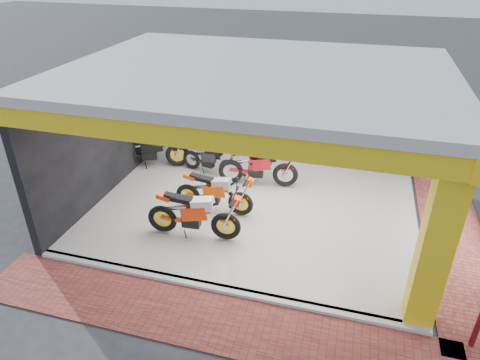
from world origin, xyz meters
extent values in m
plane|color=#2D2D30|center=(0.00, 0.00, 0.00)|extent=(80.00, 80.00, 0.00)
cube|color=white|center=(0.00, 2.00, 0.05)|extent=(8.00, 6.00, 0.10)
cube|color=beige|center=(0.00, 2.00, 3.60)|extent=(8.40, 6.40, 0.20)
cube|color=black|center=(0.00, 5.10, 1.75)|extent=(8.20, 0.20, 3.50)
cube|color=black|center=(-4.10, 2.00, 1.75)|extent=(0.20, 6.20, 3.50)
cube|color=yellow|center=(3.75, -0.75, 1.75)|extent=(0.50, 0.50, 3.50)
cube|color=yellow|center=(0.00, -1.00, 3.30)|extent=(8.40, 0.30, 0.40)
cube|color=yellow|center=(4.00, 2.00, 3.30)|extent=(0.30, 6.40, 0.40)
cube|color=white|center=(0.00, -1.02, 0.05)|extent=(8.00, 0.20, 0.10)
cube|color=#9B4532|center=(0.00, -1.80, 0.01)|extent=(9.00, 1.40, 0.03)
cube|color=#9B4532|center=(4.80, 2.00, 0.01)|extent=(1.40, 7.00, 0.03)
camera|label=1|loc=(2.18, -7.05, 6.03)|focal=32.00mm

